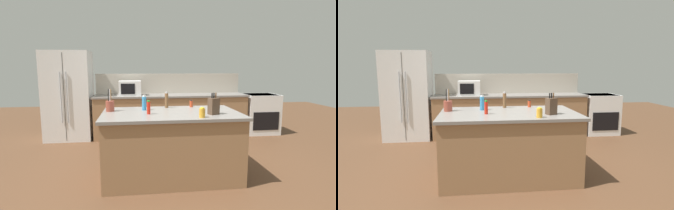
% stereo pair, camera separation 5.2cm
% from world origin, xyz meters
% --- Properties ---
extents(ground_plane, '(14.00, 14.00, 0.00)m').
position_xyz_m(ground_plane, '(0.00, 0.00, 0.00)').
color(ground_plane, brown).
extents(back_counter_run, '(3.41, 0.66, 0.94)m').
position_xyz_m(back_counter_run, '(0.30, 2.20, 0.47)').
color(back_counter_run, '#936B47').
rests_on(back_counter_run, ground_plane).
extents(wall_backsplash, '(3.37, 0.03, 0.46)m').
position_xyz_m(wall_backsplash, '(0.30, 2.52, 1.17)').
color(wall_backsplash, '#B2A899').
rests_on(wall_backsplash, back_counter_run).
extents(kitchen_island, '(1.92, 1.10, 0.94)m').
position_xyz_m(kitchen_island, '(0.00, 0.00, 0.47)').
color(kitchen_island, '#936B47').
rests_on(kitchen_island, ground_plane).
extents(refrigerator, '(0.96, 0.75, 1.89)m').
position_xyz_m(refrigerator, '(-1.92, 2.25, 0.95)').
color(refrigerator, white).
rests_on(refrigerator, ground_plane).
extents(range_oven, '(0.76, 0.65, 0.92)m').
position_xyz_m(range_oven, '(2.42, 2.20, 0.47)').
color(range_oven, white).
rests_on(range_oven, ground_plane).
extents(microwave, '(0.47, 0.39, 0.32)m').
position_xyz_m(microwave, '(-0.61, 2.20, 1.10)').
color(microwave, white).
rests_on(microwave, back_counter_run).
extents(knife_block, '(0.16, 0.14, 0.29)m').
position_xyz_m(knife_block, '(0.54, -0.23, 1.05)').
color(knife_block, '#4C3828').
rests_on(knife_block, kitchen_island).
extents(utensil_crock, '(0.12, 0.12, 0.32)m').
position_xyz_m(utensil_crock, '(-0.86, 0.18, 1.02)').
color(utensil_crock, brown).
rests_on(utensil_crock, kitchen_island).
extents(spice_jar_paprika, '(0.05, 0.05, 0.11)m').
position_xyz_m(spice_jar_paprika, '(0.38, 0.42, 0.99)').
color(spice_jar_paprika, '#B73D1E').
rests_on(spice_jar_paprika, kitchen_island).
extents(pepper_grinder, '(0.05, 0.05, 0.25)m').
position_xyz_m(pepper_grinder, '(-0.02, 0.40, 1.06)').
color(pepper_grinder, brown).
rests_on(pepper_grinder, kitchen_island).
extents(honey_jar, '(0.08, 0.08, 0.13)m').
position_xyz_m(honey_jar, '(0.34, -0.42, 1.00)').
color(honey_jar, gold).
rests_on(honey_jar, kitchen_island).
extents(hot_sauce_bottle, '(0.05, 0.05, 0.19)m').
position_xyz_m(hot_sauce_bottle, '(-0.32, -0.11, 1.03)').
color(hot_sauce_bottle, red).
rests_on(hot_sauce_bottle, kitchen_island).
extents(dish_soap_bottle, '(0.06, 0.06, 0.22)m').
position_xyz_m(dish_soap_bottle, '(-0.37, 0.22, 1.04)').
color(dish_soap_bottle, '#3384BC').
rests_on(dish_soap_bottle, kitchen_island).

